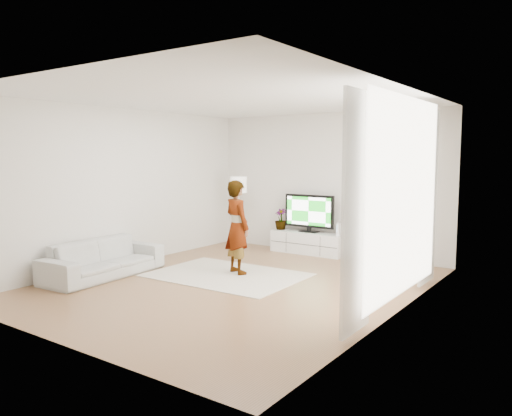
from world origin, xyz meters
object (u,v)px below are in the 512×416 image
Objects in this scene: sofa at (104,259)px; floor_lamp at (239,188)px; media_console at (308,243)px; television at (309,212)px; player at (237,227)px; rug at (227,275)px.

floor_lamp reaches higher than sofa.
sofa is (-1.78, -3.61, 0.08)m from media_console.
television is at bearing 17.33° from floor_lamp.
television is at bearing -70.70° from player.
media_console is at bearing -90.00° from television.
rug is (-0.19, -2.42, -0.84)m from television.
player is 1.02× the size of floor_lamp.
player is (-0.12, -2.22, -0.05)m from television.
sofa reaches higher than rug.
rug is at bearing -56.65° from sofa.
rug is at bearing -94.53° from media_console.
player is (0.07, 0.20, 0.78)m from rug.
floor_lamp is (0.34, 3.19, 0.99)m from sofa.
floor_lamp is at bearing -31.16° from player.
rug is 1.19× the size of sofa.
media_console is at bearing -30.29° from sofa.
media_console is 1.84m from floor_lamp.
player reaches higher than floor_lamp.
media_console is 4.02m from sofa.
media_console is 2.27m from player.
floor_lamp is (-1.31, 1.78, 0.50)m from player.
rug is 2.02m from sofa.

